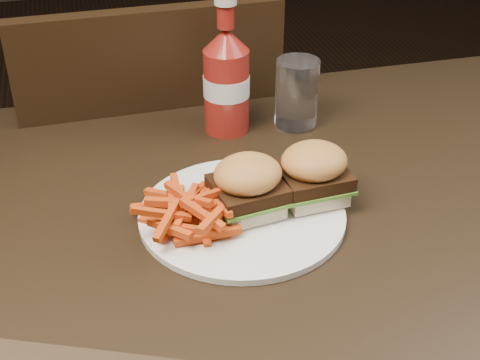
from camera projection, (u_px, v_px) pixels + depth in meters
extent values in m
cube|color=black|center=(289.00, 225.00, 0.86)|extent=(1.20, 0.80, 0.04)
cube|color=black|center=(148.00, 200.00, 1.44)|extent=(0.46, 0.46, 0.04)
cylinder|color=white|center=(242.00, 214.00, 0.83)|extent=(0.26, 0.26, 0.01)
cube|color=beige|center=(248.00, 204.00, 0.83)|extent=(0.08, 0.08, 0.02)
cube|color=#FEECB9|center=(312.00, 191.00, 0.85)|extent=(0.08, 0.08, 0.02)
cylinder|color=maroon|center=(227.00, 94.00, 1.00)|extent=(0.08, 0.08, 0.14)
cylinder|color=white|center=(297.00, 92.00, 1.02)|extent=(0.08, 0.08, 0.10)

